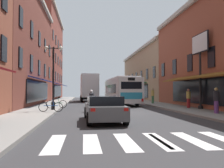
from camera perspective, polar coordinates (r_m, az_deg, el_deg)
The scene contains 17 objects.
ground_plane at distance 17.82m, azimuth 1.20°, elevation -6.92°, with size 34.80×80.00×0.10m, color #333335.
lane_centre_dashes at distance 17.57m, azimuth 1.32°, elevation -6.82°, with size 0.14×73.90×0.01m.
crosswalk_near at distance 8.12m, azimuth 11.19°, elevation -12.95°, with size 7.10×2.80×0.01m.
sidewalk_left at distance 17.98m, azimuth -17.89°, elevation -6.42°, with size 3.00×80.00×0.14m, color gray.
sidewalk_right at distance 19.52m, azimuth 18.73°, elevation -6.02°, with size 3.00×80.00×0.14m, color gray.
billboard_sign at distance 21.27m, azimuth 20.04°, elevation 7.09°, with size 0.40×2.67×6.17m.
transit_bus at distance 28.98m, azimuth 2.08°, elevation -1.55°, with size 2.89×11.40×3.09m.
box_truck at distance 36.49m, azimuth -5.46°, elevation -0.90°, with size 2.71×7.73×3.96m.
sedan_near at distance 46.01m, azimuth -5.81°, elevation -2.74°, with size 2.00×4.70×1.30m.
sedan_mid at distance 12.71m, azimuth -1.92°, elevation -5.75°, with size 2.04×4.67×1.33m.
motorcycle_rider at distance 18.56m, azimuth -4.89°, elevation -4.36°, with size 0.62×2.07×1.66m.
bicycle_near at distance 20.94m, azimuth -12.92°, elevation -4.57°, with size 1.71×0.48×0.91m.
bicycle_mid at distance 17.33m, azimuth -14.24°, elevation -5.20°, with size 1.70×0.48×0.91m.
pedestrian_near at distance 21.92m, azimuth 17.59°, elevation -3.09°, with size 0.45×0.52×1.64m.
pedestrian_mid at distance 17.07m, azimuth 23.36°, elevation -3.50°, with size 0.36×0.36×1.68m.
pedestrian_far at distance 28.74m, azimuth 9.58°, elevation -2.67°, with size 0.36×0.36×1.77m.
street_lamp_twin at distance 19.31m, azimuth -13.67°, elevation 2.25°, with size 1.42×0.32×4.94m.
Camera 1 is at (-2.44, -17.58, 1.61)m, focal length 38.79 mm.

